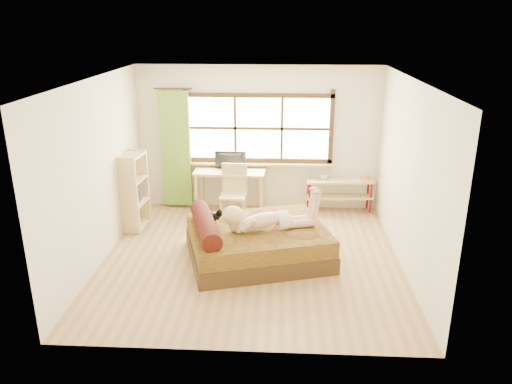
# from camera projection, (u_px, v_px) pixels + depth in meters

# --- Properties ---
(floor) EXTENTS (4.50, 4.50, 0.00)m
(floor) POSITION_uv_depth(u_px,v_px,m) (251.00, 258.00, 7.65)
(floor) COLOR #9E754C
(floor) RESTS_ON ground
(ceiling) EXTENTS (4.50, 4.50, 0.00)m
(ceiling) POSITION_uv_depth(u_px,v_px,m) (251.00, 80.00, 6.75)
(ceiling) COLOR white
(ceiling) RESTS_ON wall_back
(wall_back) EXTENTS (4.50, 0.00, 4.50)m
(wall_back) POSITION_uv_depth(u_px,v_px,m) (259.00, 139.00, 9.32)
(wall_back) COLOR silver
(wall_back) RESTS_ON floor
(wall_front) EXTENTS (4.50, 0.00, 4.50)m
(wall_front) POSITION_uv_depth(u_px,v_px,m) (237.00, 240.00, 5.08)
(wall_front) COLOR silver
(wall_front) RESTS_ON floor
(wall_left) EXTENTS (0.00, 4.50, 4.50)m
(wall_left) POSITION_uv_depth(u_px,v_px,m) (98.00, 172.00, 7.31)
(wall_left) COLOR silver
(wall_left) RESTS_ON floor
(wall_right) EXTENTS (0.00, 4.50, 4.50)m
(wall_right) POSITION_uv_depth(u_px,v_px,m) (409.00, 177.00, 7.09)
(wall_right) COLOR silver
(wall_right) RESTS_ON floor
(window) EXTENTS (2.80, 0.16, 1.46)m
(window) POSITION_uv_depth(u_px,v_px,m) (259.00, 131.00, 9.24)
(window) COLOR #FFEDBF
(window) RESTS_ON wall_back
(curtain) EXTENTS (0.55, 0.10, 2.20)m
(curtain) POSITION_uv_depth(u_px,v_px,m) (176.00, 150.00, 9.35)
(curtain) COLOR olive
(curtain) RESTS_ON wall_back
(bed) EXTENTS (2.40, 2.13, 0.77)m
(bed) POSITION_uv_depth(u_px,v_px,m) (255.00, 242.00, 7.58)
(bed) COLOR #33210F
(bed) RESTS_ON floor
(woman) EXTENTS (1.48, 0.79, 0.61)m
(woman) POSITION_uv_depth(u_px,v_px,m) (268.00, 210.00, 7.35)
(woman) COLOR #D5A489
(woman) RESTS_ON bed
(kitten) EXTENTS (0.33, 0.20, 0.24)m
(kitten) POSITION_uv_depth(u_px,v_px,m) (211.00, 216.00, 7.60)
(kitten) COLOR black
(kitten) RESTS_ON bed
(desk) EXTENTS (1.33, 0.66, 0.81)m
(desk) POSITION_uv_depth(u_px,v_px,m) (230.00, 176.00, 9.28)
(desk) COLOR tan
(desk) RESTS_ON floor
(monitor) EXTENTS (0.58, 0.10, 0.33)m
(monitor) POSITION_uv_depth(u_px,v_px,m) (230.00, 161.00, 9.23)
(monitor) COLOR black
(monitor) RESTS_ON desk
(chair) EXTENTS (0.48, 0.48, 1.02)m
(chair) POSITION_uv_depth(u_px,v_px,m) (234.00, 189.00, 8.98)
(chair) COLOR tan
(chair) RESTS_ON floor
(pipe_shelf) EXTENTS (1.27, 0.40, 0.71)m
(pipe_shelf) POSITION_uv_depth(u_px,v_px,m) (340.00, 188.00, 9.37)
(pipe_shelf) COLOR tan
(pipe_shelf) RESTS_ON floor
(cup) EXTENTS (0.14, 0.14, 0.10)m
(cup) POSITION_uv_depth(u_px,v_px,m) (324.00, 177.00, 9.31)
(cup) COLOR gray
(cup) RESTS_ON pipe_shelf
(book) EXTENTS (0.18, 0.23, 0.02)m
(book) POSITION_uv_depth(u_px,v_px,m) (351.00, 180.00, 9.30)
(book) COLOR gray
(book) RESTS_ON pipe_shelf
(bookshelf) EXTENTS (0.38, 0.61, 1.34)m
(bookshelf) POSITION_uv_depth(u_px,v_px,m) (134.00, 191.00, 8.54)
(bookshelf) COLOR tan
(bookshelf) RESTS_ON floor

